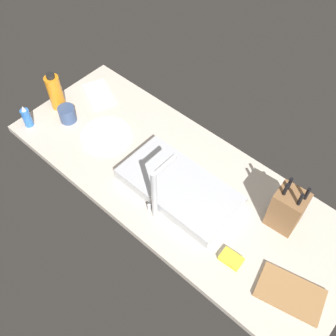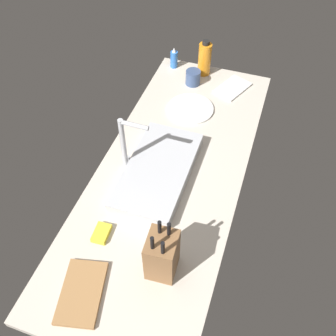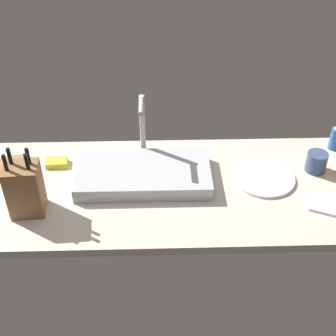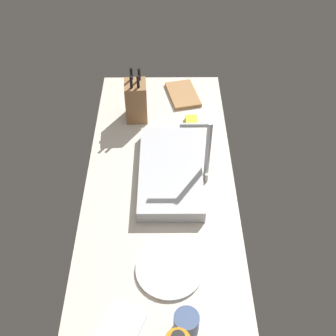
{
  "view_description": "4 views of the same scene",
  "coord_description": "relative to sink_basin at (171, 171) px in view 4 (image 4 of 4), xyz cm",
  "views": [
    {
      "loc": [
        -66.19,
        80.04,
        149.89
      ],
      "look_at": [
        2.88,
        2.5,
        11.13
      ],
      "focal_mm": 41.26,
      "sensor_mm": 36.0,
      "label": 1
    },
    {
      "loc": [
        -108.94,
        -35.35,
        139.01
      ],
      "look_at": [
        -5.04,
        0.12,
        9.76
      ],
      "focal_mm": 40.08,
      "sensor_mm": 36.0,
      "label": 2
    },
    {
      "loc": [
        -0.1,
        -143.89,
        123.24
      ],
      "look_at": [
        4.06,
        0.93,
        12.29
      ],
      "focal_mm": 49.59,
      "sensor_mm": 36.0,
      "label": 3
    },
    {
      "loc": [
        129.94,
        2.85,
        143.39
      ],
      "look_at": [
        -5.44,
        3.59,
        8.58
      ],
      "focal_mm": 45.76,
      "sensor_mm": 36.0,
      "label": 4
    }
  ],
  "objects": [
    {
      "name": "sink_basin",
      "position": [
        0.0,
        0.0,
        0.0
      ],
      "size": [
        54.23,
        28.06,
        5.88
      ],
      "primitive_type": "cube",
      "color": "#B7BABF",
      "rests_on": "countertop_slab"
    },
    {
      "name": "knife_block",
      "position": [
        -43.02,
        -17.2,
        7.67
      ],
      "size": [
        12.98,
        11.62,
        27.18
      ],
      "rotation": [
        0.0,
        0.0,
        0.07
      ],
      "color": "brown",
      "rests_on": "countertop_slab"
    },
    {
      "name": "countertop_slab",
      "position": [
        5.68,
        -4.73,
        -4.69
      ],
      "size": [
        172.6,
        66.83,
        3.5
      ],
      "primitive_type": "cube",
      "color": "beige",
      "rests_on": "ground"
    },
    {
      "name": "dinner_plate",
      "position": [
        49.41,
        -0.86,
        -2.34
      ],
      "size": [
        25.31,
        25.31,
        1.2
      ],
      "primitive_type": "cylinder",
      "color": "white",
      "rests_on": "countertop_slab"
    },
    {
      "name": "coffee_mug",
      "position": [
        72.07,
        4.48,
        1.32
      ],
      "size": [
        8.52,
        8.52,
        8.52
      ],
      "primitive_type": "cylinder",
      "color": "#384C75",
      "rests_on": "countertop_slab"
    },
    {
      "name": "faucet",
      "position": [
        -0.12,
        14.73,
        14.57
      ],
      "size": [
        5.5,
        13.7,
        30.16
      ],
      "color": "#B7BABF",
      "rests_on": "countertop_slab"
    },
    {
      "name": "dish_sponge",
      "position": [
        -37.33,
        11.28,
        -1.74
      ],
      "size": [
        9.37,
        6.58,
        2.4
      ],
      "primitive_type": "cube",
      "rotation": [
        0.0,
        0.0,
        0.07
      ],
      "color": "yellow",
      "rests_on": "countertop_slab"
    },
    {
      "name": "cutting_board",
      "position": [
        -62.18,
        7.51,
        -2.04
      ],
      "size": [
        27.5,
        20.08,
        1.8
      ],
      "primitive_type": "cube",
      "rotation": [
        0.0,
        0.0,
        0.23
      ],
      "color": "#9E7042",
      "rests_on": "countertop_slab"
    }
  ]
}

